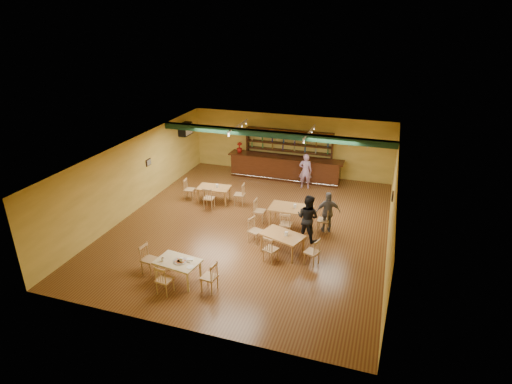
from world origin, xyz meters
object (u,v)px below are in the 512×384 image
(near_table, at_px, (178,271))
(dining_table_b, at_px, (291,217))
(dining_table_a, at_px, (214,194))
(bar_counter, at_px, (285,168))
(patron_bar, at_px, (305,171))
(patron_right_a, at_px, (308,218))
(dining_table_d, at_px, (282,244))

(near_table, bearing_deg, dining_table_b, 69.53)
(dining_table_a, relative_size, near_table, 1.05)
(bar_counter, distance_m, near_table, 9.31)
(dining_table_a, bearing_deg, patron_bar, 34.52)
(bar_counter, relative_size, patron_right_a, 3.24)
(bar_counter, xyz_separation_m, near_table, (-0.95, -9.26, -0.22))
(dining_table_b, bearing_deg, bar_counter, 107.12)
(bar_counter, xyz_separation_m, patron_right_a, (2.25, -5.55, 0.30))
(patron_bar, bearing_deg, dining_table_a, 33.20)
(bar_counter, height_order, patron_bar, patron_bar)
(dining_table_b, xyz_separation_m, patron_bar, (-0.28, 3.92, 0.43))
(dining_table_b, relative_size, near_table, 1.22)
(dining_table_a, xyz_separation_m, near_table, (1.27, -5.69, 0.01))
(bar_counter, distance_m, dining_table_d, 6.92)
(bar_counter, bearing_deg, dining_table_a, -121.86)
(dining_table_d, xyz_separation_m, near_table, (-2.59, -2.54, -0.00))
(patron_bar, xyz_separation_m, patron_right_a, (1.08, -4.72, 0.03))
(dining_table_d, height_order, patron_right_a, patron_right_a)
(bar_counter, distance_m, dining_table_a, 4.21)
(dining_table_d, xyz_separation_m, patron_bar, (-0.47, 5.89, 0.48))
(near_table, bearing_deg, dining_table_a, 110.10)
(bar_counter, relative_size, near_table, 4.30)
(dining_table_d, distance_m, near_table, 3.63)
(near_table, distance_m, patron_bar, 8.71)
(dining_table_a, bearing_deg, patron_right_a, -28.38)
(bar_counter, bearing_deg, patron_bar, -35.20)
(dining_table_a, distance_m, near_table, 5.83)
(bar_counter, distance_m, dining_table_b, 4.97)
(patron_right_a, bearing_deg, dining_table_b, -26.74)
(bar_counter, distance_m, patron_right_a, 5.99)
(dining_table_a, bearing_deg, near_table, -81.94)
(patron_right_a, bearing_deg, near_table, 67.50)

